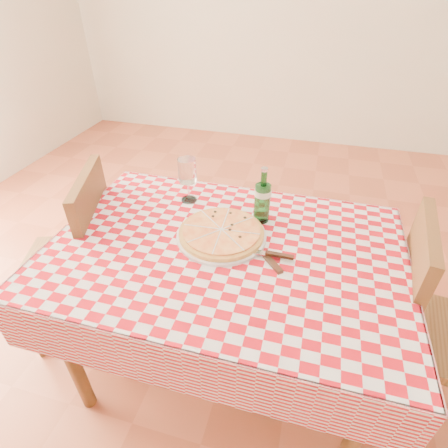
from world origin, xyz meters
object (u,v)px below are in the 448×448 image
object	(u,v)px
water_bottle	(263,195)
wine_glass	(188,180)
pizza_plate	(221,232)
dining_table	(225,267)
chair_near	(427,316)
chair_far	(80,251)

from	to	relation	value
water_bottle	wine_glass	size ratio (longest dim) A/B	1.18
pizza_plate	water_bottle	bearing A→B (deg)	50.41
water_bottle	dining_table	bearing A→B (deg)	-114.75
wine_glass	pizza_plate	bearing A→B (deg)	-45.96
dining_table	wine_glass	bearing A→B (deg)	131.13
chair_near	pizza_plate	world-z (taller)	chair_near
chair_near	chair_far	size ratio (longest dim) A/B	1.00
pizza_plate	dining_table	bearing A→B (deg)	-62.85
chair_far	water_bottle	bearing A→B (deg)	170.99
pizza_plate	wine_glass	distance (m)	0.31
chair_far	water_bottle	distance (m)	0.90
dining_table	pizza_plate	xyz separation A→B (m)	(-0.03, 0.06, 0.12)
chair_near	wine_glass	bearing A→B (deg)	176.40
pizza_plate	water_bottle	xyz separation A→B (m)	(0.13, 0.15, 0.10)
chair_far	pizza_plate	distance (m)	0.74
dining_table	wine_glass	distance (m)	0.42
chair_far	wine_glass	bearing A→B (deg)	-175.21
chair_far	pizza_plate	bearing A→B (deg)	160.35
chair_near	water_bottle	size ratio (longest dim) A/B	3.87
chair_near	dining_table	bearing A→B (deg)	-166.75
water_bottle	chair_far	bearing A→B (deg)	-169.94
dining_table	chair_near	size ratio (longest dim) A/B	1.32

